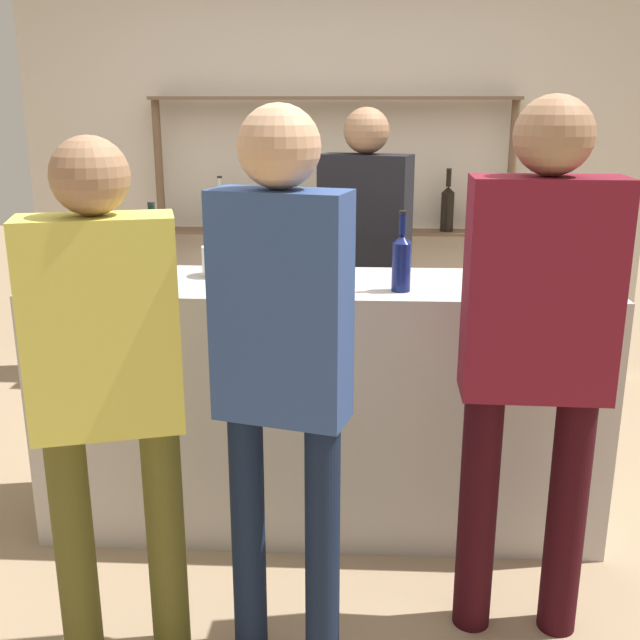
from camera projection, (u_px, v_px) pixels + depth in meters
The scene contains 13 objects.
ground_plane at pixel (320, 516), 3.35m from camera, with size 16.00×16.00×0.00m, color #9E8466.
bar_counter at pixel (320, 405), 3.20m from camera, with size 2.32×0.58×1.08m, color #B7B2AD.
back_wall at pixel (334, 165), 4.77m from camera, with size 3.92×0.12×2.80m, color beige.
back_shelf at pixel (334, 198), 4.65m from camera, with size 2.22×0.18×1.82m.
counter_bottle_0 at pixel (402, 261), 2.87m from camera, with size 0.07×0.07×0.31m.
counter_bottle_1 at pixel (107, 251), 2.91m from camera, with size 0.09×0.09×0.37m.
counter_bottle_2 at pixel (154, 254), 2.94m from camera, with size 0.07×0.07×0.33m.
ice_bucket at pixel (535, 265), 2.87m from camera, with size 0.22×0.22×0.21m.
cork_jar at pixel (218, 261), 3.14m from camera, with size 0.14×0.14×0.13m.
customer_left at pixel (107, 374), 2.24m from camera, with size 0.48×0.31×1.70m.
customer_right at pixel (537, 338), 2.36m from camera, with size 0.47×0.24×1.81m.
server_behind_counter at pixel (364, 250), 3.92m from camera, with size 0.50×0.33×1.76m.
customer_center at pixel (282, 350), 2.21m from camera, with size 0.43×0.27×1.78m.
Camera 1 is at (0.14, -2.97, 1.78)m, focal length 42.00 mm.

